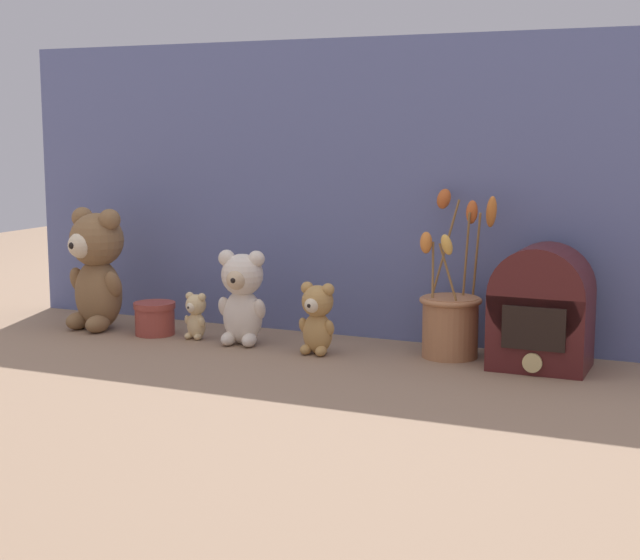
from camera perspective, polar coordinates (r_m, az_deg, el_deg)
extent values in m
plane|color=#8E7056|center=(1.84, -0.26, -4.22)|extent=(4.00, 4.00, 0.00)
cube|color=slate|center=(1.95, 1.78, 5.28)|extent=(1.50, 0.02, 0.59)
ellipsoid|color=olive|center=(2.09, -12.76, -0.80)|extent=(0.12, 0.11, 0.15)
sphere|color=olive|center=(2.07, -12.87, 2.29)|extent=(0.11, 0.11, 0.11)
sphere|color=beige|center=(2.04, -13.73, 1.99)|extent=(0.05, 0.05, 0.05)
sphere|color=black|center=(2.03, -14.21, 1.95)|extent=(0.02, 0.02, 0.02)
sphere|color=olive|center=(2.04, -12.14, 3.44)|extent=(0.04, 0.04, 0.04)
sphere|color=olive|center=(2.10, -13.65, 3.54)|extent=(0.04, 0.04, 0.04)
ellipsoid|color=olive|center=(2.04, -12.00, -0.27)|extent=(0.04, 0.05, 0.07)
ellipsoid|color=olive|center=(2.11, -13.89, -0.01)|extent=(0.04, 0.05, 0.07)
ellipsoid|color=olive|center=(2.05, -12.81, -2.51)|extent=(0.05, 0.06, 0.04)
ellipsoid|color=olive|center=(2.10, -13.90, -2.32)|extent=(0.05, 0.06, 0.04)
ellipsoid|color=beige|center=(1.90, -4.52, -2.15)|extent=(0.09, 0.07, 0.11)
sphere|color=beige|center=(1.89, -4.55, 0.31)|extent=(0.08, 0.08, 0.08)
sphere|color=#D1B289|center=(1.86, -4.88, 0.02)|extent=(0.04, 0.04, 0.04)
sphere|color=black|center=(1.85, -5.07, -0.03)|extent=(0.01, 0.01, 0.01)
sphere|color=beige|center=(1.87, -3.72, 1.23)|extent=(0.03, 0.03, 0.03)
sphere|color=beige|center=(1.89, -5.39, 1.29)|extent=(0.03, 0.03, 0.03)
ellipsoid|color=beige|center=(1.88, -3.54, -1.69)|extent=(0.03, 0.04, 0.05)
ellipsoid|color=beige|center=(1.91, -5.63, -1.57)|extent=(0.03, 0.04, 0.05)
ellipsoid|color=beige|center=(1.88, -4.15, -3.51)|extent=(0.03, 0.05, 0.03)
ellipsoid|color=beige|center=(1.90, -5.36, -3.42)|extent=(0.03, 0.05, 0.03)
ellipsoid|color=tan|center=(1.82, -0.14, -3.11)|extent=(0.06, 0.05, 0.08)
sphere|color=tan|center=(1.81, -0.14, -1.24)|extent=(0.06, 0.06, 0.06)
sphere|color=beige|center=(1.79, -0.46, -1.47)|extent=(0.03, 0.03, 0.03)
sphere|color=black|center=(1.78, -0.64, -1.51)|extent=(0.01, 0.01, 0.01)
sphere|color=tan|center=(1.79, 0.47, -0.56)|extent=(0.02, 0.02, 0.02)
sphere|color=tan|center=(1.81, -0.75, -0.47)|extent=(0.02, 0.02, 0.02)
ellipsoid|color=tan|center=(1.80, 0.56, -2.79)|extent=(0.02, 0.03, 0.03)
ellipsoid|color=tan|center=(1.82, -0.97, -2.64)|extent=(0.02, 0.03, 0.03)
ellipsoid|color=tan|center=(1.80, 0.06, -4.16)|extent=(0.02, 0.03, 0.02)
ellipsoid|color=tan|center=(1.82, -0.82, -4.06)|extent=(0.02, 0.03, 0.02)
ellipsoid|color=#DBBC84|center=(1.96, -7.21, -2.64)|extent=(0.04, 0.04, 0.05)
sphere|color=#DBBC84|center=(1.95, -7.23, -1.43)|extent=(0.04, 0.04, 0.04)
sphere|color=beige|center=(1.94, -7.51, -1.57)|extent=(0.02, 0.02, 0.02)
sphere|color=black|center=(1.93, -7.66, -1.60)|extent=(0.01, 0.01, 0.01)
sphere|color=#DBBC84|center=(1.94, -6.89, -1.00)|extent=(0.02, 0.02, 0.02)
sphere|color=#DBBC84|center=(1.96, -7.59, -0.93)|extent=(0.02, 0.02, 0.02)
ellipsoid|color=#DBBC84|center=(1.95, -6.83, -2.44)|extent=(0.01, 0.02, 0.02)
ellipsoid|color=#DBBC84|center=(1.97, -7.71, -2.32)|extent=(0.01, 0.02, 0.02)
ellipsoid|color=#DBBC84|center=(1.95, -7.16, -3.31)|extent=(0.02, 0.02, 0.01)
ellipsoid|color=#DBBC84|center=(1.96, -7.66, -3.24)|extent=(0.02, 0.02, 0.01)
cylinder|color=#AD7047|center=(1.80, 7.58, -2.73)|extent=(0.10, 0.10, 0.11)
torus|color=#AD7047|center=(1.79, 7.62, -1.18)|extent=(0.11, 0.11, 0.01)
cylinder|color=olive|center=(1.79, 9.10, 1.47)|extent=(0.03, 0.05, 0.16)
ellipsoid|color=orange|center=(1.79, 9.94, 3.93)|extent=(0.03, 0.04, 0.06)
cylinder|color=olive|center=(1.75, 7.45, 0.46)|extent=(0.04, 0.01, 0.10)
ellipsoid|color=gold|center=(1.73, 7.39, 2.05)|extent=(0.03, 0.02, 0.04)
cylinder|color=olive|center=(1.79, 6.58, 0.60)|extent=(0.01, 0.03, 0.10)
ellipsoid|color=orange|center=(1.78, 6.19, 2.18)|extent=(0.03, 0.04, 0.04)
cylinder|color=olive|center=(1.80, 8.51, 1.48)|extent=(0.02, 0.02, 0.15)
ellipsoid|color=#C65B28|center=(1.79, 8.83, 3.93)|extent=(0.03, 0.03, 0.05)
cylinder|color=olive|center=(1.82, 7.34, 1.94)|extent=(0.05, 0.03, 0.17)
ellipsoid|color=#C65B28|center=(1.84, 7.22, 4.71)|extent=(0.04, 0.04, 0.04)
cube|color=#4C1919|center=(1.75, 12.73, -2.89)|extent=(0.17, 0.13, 0.13)
cylinder|color=#4C1919|center=(1.74, 12.80, -0.74)|extent=(0.17, 0.13, 0.17)
cube|color=black|center=(1.68, 12.32, -2.79)|extent=(0.11, 0.01, 0.07)
cylinder|color=#D6BC7A|center=(1.69, 12.25, -4.73)|extent=(0.03, 0.01, 0.03)
cylinder|color=#993D33|center=(2.01, -9.59, -2.39)|extent=(0.08, 0.08, 0.05)
cylinder|color=#993D33|center=(2.01, -9.61, -1.46)|extent=(0.08, 0.08, 0.01)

